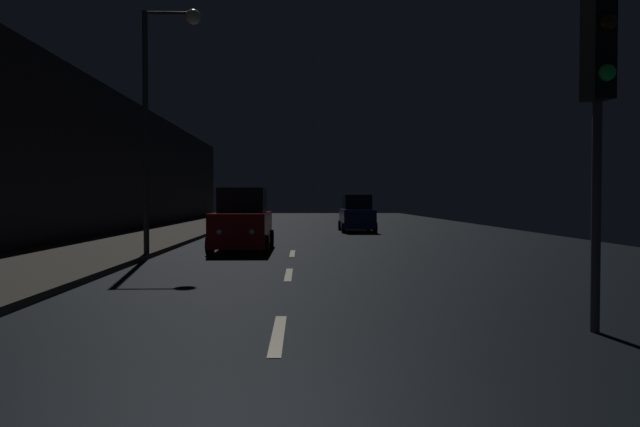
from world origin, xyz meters
TOP-DOWN VIEW (x-y plane):
  - ground at (0.00, 24.50)m, footprint 25.11×84.00m
  - sidewalk_left at (-6.35, 24.50)m, footprint 4.40×84.00m
  - building_facade_left at (-8.95, 21.00)m, footprint 0.80×63.00m
  - lane_centerline at (0.00, 8.51)m, footprint 0.16×12.99m
  - traffic_light_near_right at (4.16, 2.99)m, footprint 0.34×0.47m
  - streetlamp_overhead at (-3.80, 12.41)m, footprint 1.70×0.44m
  - car_approaching_headlights at (-1.70, 14.92)m, footprint 1.95×4.22m
  - car_parked_right_far at (3.25, 25.90)m, footprint 1.82×3.93m

SIDE VIEW (x-z plane):
  - ground at x=0.00m, z-range -0.02..0.00m
  - lane_centerline at x=0.00m, z-range 0.00..0.01m
  - sidewalk_left at x=-6.35m, z-range 0.00..0.15m
  - car_parked_right_far at x=3.25m, z-range -0.08..1.90m
  - car_approaching_headlights at x=-1.70m, z-range -0.09..2.03m
  - building_facade_left at x=-8.95m, z-range 0.00..6.93m
  - traffic_light_near_right at x=4.16m, z-range 1.12..6.06m
  - streetlamp_overhead at x=-3.80m, z-range 1.18..8.46m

